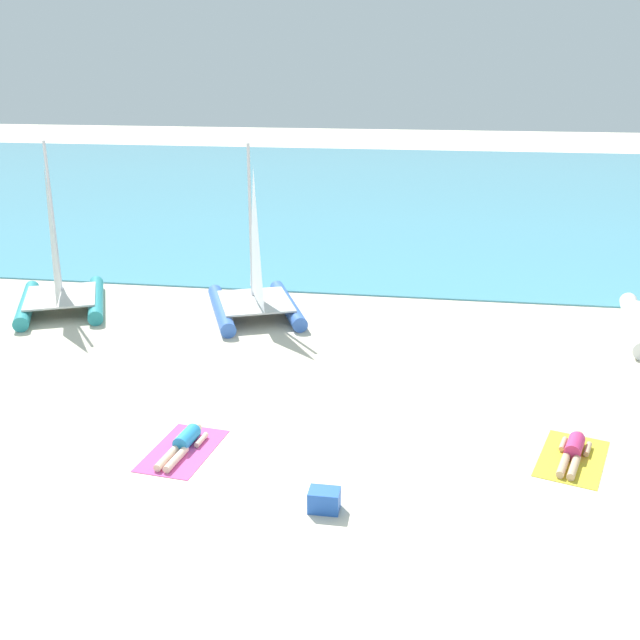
{
  "coord_description": "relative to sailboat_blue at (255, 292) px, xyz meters",
  "views": [
    {
      "loc": [
        2.6,
        -11.24,
        6.85
      ],
      "look_at": [
        0.0,
        4.79,
        1.2
      ],
      "focal_mm": 41.83,
      "sensor_mm": 36.0,
      "label": 1
    }
  ],
  "objects": [
    {
      "name": "ground_plane",
      "position": [
        2.43,
        1.71,
        -0.71
      ],
      "size": [
        120.0,
        120.0,
        0.0
      ],
      "primitive_type": "plane",
      "color": "beige"
    },
    {
      "name": "ocean_water",
      "position": [
        2.43,
        22.34,
        -0.68
      ],
      "size": [
        120.0,
        40.0,
        0.05
      ],
      "primitive_type": "cube",
      "color": "#4C9EB7",
      "rests_on": "ground"
    },
    {
      "name": "sailboat_blue",
      "position": [
        0.0,
        0.0,
        0.0
      ],
      "size": [
        3.54,
        4.26,
        4.76
      ],
      "rotation": [
        0.0,
        0.0,
        0.39
      ],
      "color": "blue",
      "rests_on": "ground"
    },
    {
      "name": "sailboat_teal",
      "position": [
        -5.67,
        -0.43,
        0.0
      ],
      "size": [
        3.65,
        4.31,
        4.78
      ],
      "rotation": [
        0.0,
        0.0,
        0.43
      ],
      "color": "teal",
      "rests_on": "ground"
    },
    {
      "name": "towel_left",
      "position": [
        0.54,
        -7.82,
        -0.7
      ],
      "size": [
        1.31,
        2.01,
        0.01
      ],
      "primitive_type": "cube",
      "rotation": [
        0.0,
        0.0,
        -0.11
      ],
      "color": "#D84C99",
      "rests_on": "ground"
    },
    {
      "name": "sunbather_left",
      "position": [
        0.55,
        -7.75,
        -0.58
      ],
      "size": [
        0.59,
        1.57,
        0.3
      ],
      "rotation": [
        0.0,
        0.0,
        -0.11
      ],
      "color": "#268CCC",
      "rests_on": "towel_left"
    },
    {
      "name": "towel_right",
      "position": [
        7.65,
        -6.96,
        -0.7
      ],
      "size": [
        1.61,
        2.14,
        0.01
      ],
      "primitive_type": "cube",
      "rotation": [
        0.0,
        0.0,
        -0.3
      ],
      "color": "yellow",
      "rests_on": "ground"
    },
    {
      "name": "sunbather_right",
      "position": [
        7.67,
        -6.9,
        -0.58
      ],
      "size": [
        0.83,
        1.54,
        0.3
      ],
      "rotation": [
        0.0,
        0.0,
        -0.3
      ],
      "color": "#D83372",
      "rests_on": "towel_right"
    },
    {
      "name": "cooler_box",
      "position": [
        3.44,
        -9.3,
        -0.53
      ],
      "size": [
        0.5,
        0.36,
        0.36
      ],
      "primitive_type": "cube",
      "color": "blue",
      "rests_on": "ground"
    }
  ]
}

